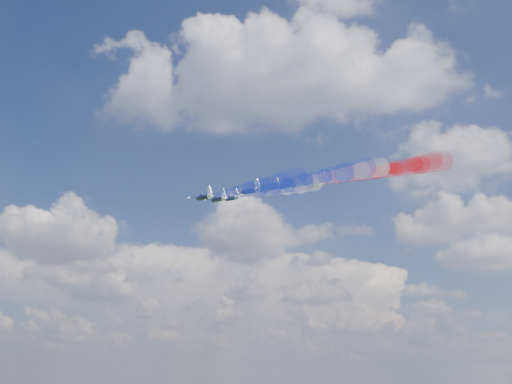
# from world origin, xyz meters

# --- Properties ---
(jet_lead) EXTENTS (15.03, 15.53, 7.43)m
(jet_lead) POSITION_xyz_m (6.32, 20.19, 172.26)
(jet_lead) COLOR black
(trail_lead) EXTENTS (28.85, 35.65, 12.35)m
(trail_lead) POSITION_xyz_m (22.23, -0.01, 167.48)
(trail_lead) COLOR white
(jet_inner_left) EXTENTS (15.03, 15.53, 7.43)m
(jet_inner_left) POSITION_xyz_m (5.51, 8.39, 168.59)
(jet_inner_left) COLOR black
(trail_inner_left) EXTENTS (28.85, 35.65, 12.35)m
(trail_inner_left) POSITION_xyz_m (21.42, -11.81, 163.81)
(trail_inner_left) COLOR #172CCA
(jet_inner_right) EXTENTS (15.03, 15.53, 7.43)m
(jet_inner_right) POSITION_xyz_m (18.88, 17.20, 173.60)
(jet_inner_right) COLOR black
(trail_inner_right) EXTENTS (28.85, 35.65, 12.35)m
(trail_inner_right) POSITION_xyz_m (34.79, -3.00, 168.82)
(trail_inner_right) COLOR red
(jet_outer_left) EXTENTS (15.03, 15.53, 7.43)m
(jet_outer_left) POSITION_xyz_m (5.88, -6.58, 164.73)
(jet_outer_left) COLOR black
(trail_outer_left) EXTENTS (28.85, 35.65, 12.35)m
(trail_outer_left) POSITION_xyz_m (21.79, -26.78, 159.95)
(trail_outer_left) COLOR #172CCA
(jet_center_third) EXTENTS (15.03, 15.53, 7.43)m
(jet_center_third) POSITION_xyz_m (20.99, 4.24, 169.37)
(jet_center_third) COLOR black
(trail_center_third) EXTENTS (28.85, 35.65, 12.35)m
(trail_center_third) POSITION_xyz_m (36.90, -15.95, 164.59)
(trail_center_third) COLOR white
(jet_outer_right) EXTENTS (15.03, 15.53, 7.43)m
(jet_outer_right) POSITION_xyz_m (32.33, 14.16, 173.61)
(jet_outer_right) COLOR black
(trail_outer_right) EXTENTS (28.85, 35.65, 12.35)m
(trail_outer_right) POSITION_xyz_m (48.24, -6.04, 168.84)
(trail_outer_right) COLOR red
(jet_rear_left) EXTENTS (15.03, 15.53, 7.43)m
(jet_rear_left) POSITION_xyz_m (18.38, -9.09, 164.88)
(jet_rear_left) COLOR black
(trail_rear_left) EXTENTS (28.85, 35.65, 12.35)m
(trail_rear_left) POSITION_xyz_m (34.29, -29.29, 160.10)
(trail_rear_left) COLOR #172CCA
(jet_rear_right) EXTENTS (15.03, 15.53, 7.43)m
(jet_rear_right) POSITION_xyz_m (32.50, 0.25, 168.39)
(jet_rear_right) COLOR black
(trail_rear_right) EXTENTS (28.85, 35.65, 12.35)m
(trail_rear_right) POSITION_xyz_m (48.41, -19.95, 163.61)
(trail_rear_right) COLOR red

